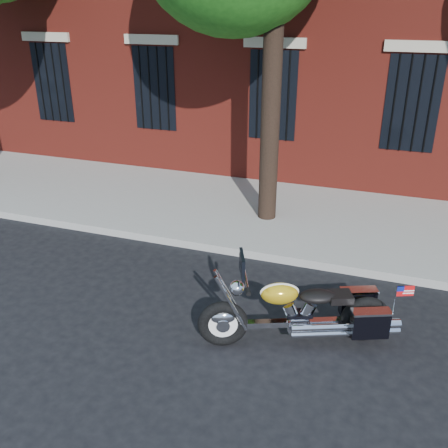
% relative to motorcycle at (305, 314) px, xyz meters
% --- Properties ---
extents(ground, '(120.00, 120.00, 0.00)m').
position_rel_motorcycle_xyz_m(ground, '(-1.98, 0.74, -0.45)').
color(ground, black).
rests_on(ground, ground).
extents(curb, '(40.00, 0.16, 0.15)m').
position_rel_motorcycle_xyz_m(curb, '(-1.98, 2.12, -0.38)').
color(curb, gray).
rests_on(curb, ground).
extents(sidewalk, '(40.00, 3.60, 0.15)m').
position_rel_motorcycle_xyz_m(sidewalk, '(-1.98, 4.00, -0.38)').
color(sidewalk, gray).
rests_on(sidewalk, ground).
extents(motorcycle, '(2.60, 1.37, 1.34)m').
position_rel_motorcycle_xyz_m(motorcycle, '(0.00, 0.00, 0.00)').
color(motorcycle, black).
rests_on(motorcycle, ground).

